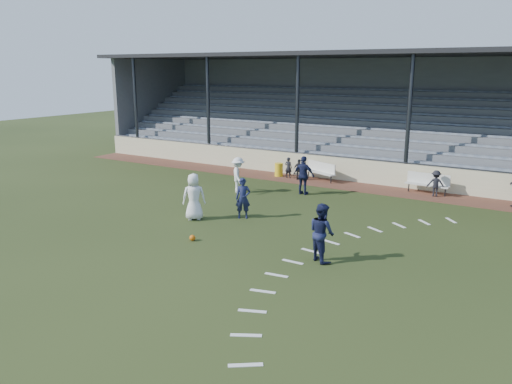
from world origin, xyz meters
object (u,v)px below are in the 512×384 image
(bench_left, at_px, (321,170))
(football, at_px, (192,238))
(player_navy_lead, at_px, (243,198))
(trash_bin, at_px, (279,170))
(player_white_lead, at_px, (194,197))
(bench_right, at_px, (428,182))

(bench_left, xyz_separation_m, football, (0.22, -10.99, -0.48))
(player_navy_lead, bearing_deg, trash_bin, 77.85)
(player_white_lead, relative_size, player_navy_lead, 1.13)
(bench_left, bearing_deg, football, -66.68)
(bench_left, bearing_deg, trash_bin, -150.98)
(football, height_order, player_navy_lead, player_navy_lead)
(trash_bin, distance_m, player_white_lead, 8.78)
(bench_left, relative_size, football, 9.72)
(trash_bin, height_order, player_white_lead, player_white_lead)
(football, xyz_separation_m, player_navy_lead, (0.02, 3.15, 0.70))
(bench_left, height_order, football, bench_left)
(player_navy_lead, bearing_deg, bench_right, 25.20)
(trash_bin, bearing_deg, player_white_lead, -83.04)
(player_white_lead, bearing_deg, trash_bin, -120.97)
(bench_right, bearing_deg, player_navy_lead, -119.19)
(bench_right, relative_size, player_navy_lead, 1.26)
(trash_bin, relative_size, player_navy_lead, 0.45)
(trash_bin, xyz_separation_m, football, (2.57, -10.71, -0.28))
(football, bearing_deg, player_white_lead, 126.80)
(player_navy_lead, bearing_deg, bench_left, 60.71)
(player_white_lead, xyz_separation_m, player_navy_lead, (1.52, 1.14, -0.11))
(bench_right, distance_m, player_white_lead, 11.24)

